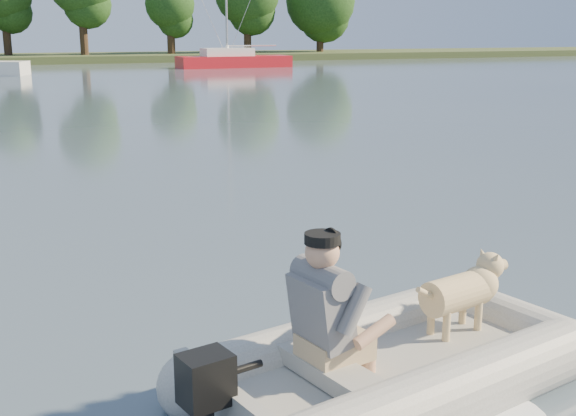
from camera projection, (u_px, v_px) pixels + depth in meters
name	position (u px, v px, depth m)	size (l,w,h in m)	color
water	(404.00, 348.00, 6.35)	(160.00, 160.00, 0.00)	slate
shore_bank	(39.00, 59.00, 62.32)	(160.00, 12.00, 0.70)	#47512D
dinghy	(402.00, 310.00, 5.59)	(4.92, 3.60, 1.43)	gray
man	(324.00, 305.00, 5.18)	(0.75, 0.65, 1.12)	slate
dog	(456.00, 299.00, 6.02)	(0.97, 0.34, 0.65)	tan
outboard_motor	(207.00, 409.00, 4.70)	(0.43, 0.30, 0.82)	black
sailboat	(233.00, 61.00, 53.04)	(8.38, 2.74, 11.43)	red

